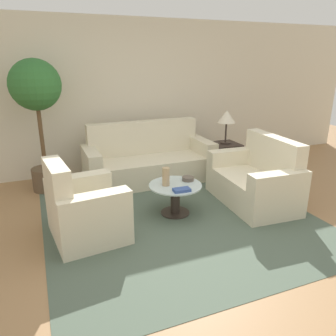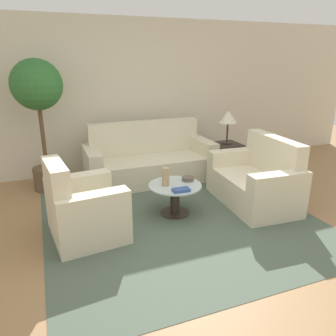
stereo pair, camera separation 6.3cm
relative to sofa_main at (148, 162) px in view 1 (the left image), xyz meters
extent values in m
plane|color=#9E754C|center=(-0.21, -2.07, -0.30)|extent=(14.00, 14.00, 0.00)
cube|color=beige|center=(-0.21, 0.77, 1.00)|extent=(10.00, 0.06, 2.60)
cube|color=#4C5B4C|center=(-0.09, -1.35, -0.29)|extent=(3.27, 3.52, 0.01)
cube|color=beige|center=(0.00, -0.09, -0.10)|extent=(1.87, 0.83, 0.40)
cube|color=beige|center=(0.00, 0.23, 0.18)|extent=(1.87, 0.18, 0.95)
cube|color=beige|center=(-0.94, -0.09, 0.02)|extent=(0.20, 0.83, 0.63)
cube|color=beige|center=(0.94, -0.09, 0.02)|extent=(0.20, 0.83, 0.63)
cube|color=beige|center=(-1.23, -1.50, -0.10)|extent=(0.83, 0.74, 0.40)
cube|color=beige|center=(-1.52, -1.53, 0.16)|extent=(0.25, 0.67, 0.91)
cube|color=beige|center=(-1.19, -1.83, 0.02)|extent=(0.78, 0.28, 0.63)
cube|color=beige|center=(-1.26, -1.17, 0.02)|extent=(0.78, 0.28, 0.63)
cube|color=beige|center=(1.03, -1.44, -0.10)|extent=(0.85, 1.16, 0.40)
cube|color=beige|center=(1.34, -1.45, 0.17)|extent=(0.25, 1.13, 0.93)
cube|color=beige|center=(1.07, -0.88, 0.02)|extent=(0.80, 0.25, 0.63)
cube|color=beige|center=(1.00, -1.99, 0.02)|extent=(0.80, 0.25, 0.63)
cylinder|color=#332823|center=(-0.09, -1.35, -0.29)|extent=(0.37, 0.37, 0.02)
cylinder|color=#332823|center=(-0.09, -1.35, -0.10)|extent=(0.12, 0.12, 0.39)
cylinder|color=#B2C6C6|center=(-0.09, -1.35, 0.10)|extent=(0.68, 0.68, 0.02)
cube|color=#332823|center=(1.38, -0.14, -0.04)|extent=(0.47, 0.47, 0.52)
cylinder|color=#332823|center=(1.38, -0.14, 0.24)|extent=(0.18, 0.18, 0.02)
cylinder|color=#332823|center=(1.38, -0.14, 0.42)|extent=(0.03, 0.03, 0.34)
cone|color=beige|center=(1.38, -0.14, 0.70)|extent=(0.31, 0.31, 0.21)
cylinder|color=brown|center=(-1.59, 0.16, -0.12)|extent=(0.42, 0.42, 0.35)
cylinder|color=brown|center=(-1.59, 0.16, 0.57)|extent=(0.06, 0.06, 1.04)
sphere|color=#2D662D|center=(-1.59, 0.16, 1.29)|extent=(0.72, 0.72, 0.72)
cylinder|color=tan|center=(-0.21, -1.33, 0.22)|extent=(0.09, 0.09, 0.24)
cylinder|color=brown|center=(0.12, -1.28, 0.13)|extent=(0.15, 0.15, 0.05)
cube|color=#334C8C|center=(-0.11, -1.58, 0.12)|extent=(0.21, 0.13, 0.04)
camera|label=1|loc=(-1.64, -4.92, 1.63)|focal=35.00mm
camera|label=2|loc=(-1.59, -4.95, 1.63)|focal=35.00mm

